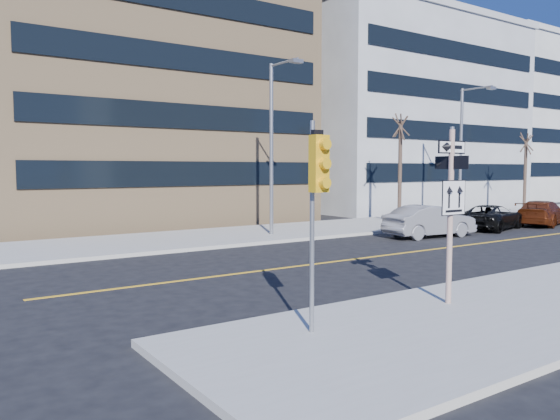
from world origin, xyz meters
TOP-DOWN VIEW (x-y plane):
  - ground at (0.00, 0.00)m, footprint 120.00×120.00m
  - far_sidewalk at (18.00, 12.00)m, footprint 66.00×6.00m
  - road_centerline at (12.00, 4.00)m, footprint 40.00×0.14m
  - sign_pole at (0.00, -2.51)m, footprint 0.92×0.92m
  - traffic_signal at (-4.00, -2.66)m, footprint 0.32×0.45m
  - parked_car_b at (10.26, 6.76)m, footprint 2.10×4.77m
  - parked_car_c at (15.61, 7.12)m, footprint 3.34×5.18m
  - parked_car_d at (19.88, 6.73)m, footprint 3.40×5.35m
  - streetlight_a at (4.00, 10.76)m, footprint 0.55×2.25m
  - streetlight_b at (18.00, 10.76)m, footprint 0.55×2.25m
  - street_tree_west at (13.00, 11.30)m, footprint 1.80×1.80m
  - street_tree_east at (26.00, 11.60)m, footprint 1.80×1.80m
  - building_brick at (2.00, 25.00)m, footprint 18.00×18.00m
  - building_grey_mid at (24.00, 24.00)m, footprint 20.00×16.00m
  - building_grey_far at (45.00, 27.00)m, footprint 18.00×18.00m

SIDE VIEW (x-z plane):
  - ground at x=0.00m, z-range 0.00..0.00m
  - road_centerline at x=12.00m, z-range 0.00..0.01m
  - far_sidewalk at x=18.00m, z-range 0.00..0.15m
  - parked_car_c at x=15.61m, z-range 0.00..1.33m
  - parked_car_d at x=19.88m, z-range 0.00..1.44m
  - parked_car_b at x=10.26m, z-range 0.00..1.52m
  - sign_pole at x=0.00m, z-range 0.41..4.47m
  - traffic_signal at x=-4.00m, z-range 1.03..5.03m
  - streetlight_a at x=4.00m, z-range 0.76..8.76m
  - streetlight_b at x=18.00m, z-range 0.76..8.76m
  - street_tree_east at x=26.00m, z-range 2.07..7.82m
  - street_tree_west at x=13.00m, z-range 2.35..8.70m
  - building_grey_mid at x=24.00m, z-range 0.00..15.00m
  - building_grey_far at x=45.00m, z-range 0.00..16.00m
  - building_brick at x=2.00m, z-range 0.00..18.00m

